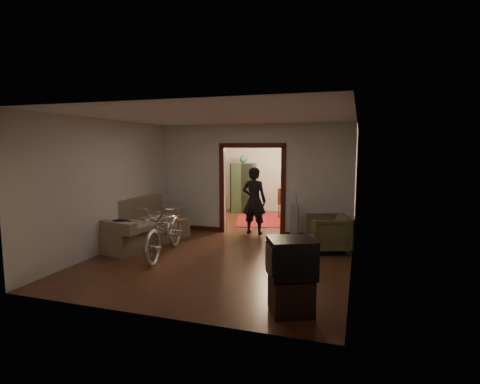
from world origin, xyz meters
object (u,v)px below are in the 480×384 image
at_px(person, 254,201).
at_px(locker, 243,188).
at_px(sofa, 143,222).
at_px(bicycle, 166,230).
at_px(desk, 307,205).
at_px(armchair, 328,233).

relative_size(person, locker, 1.02).
bearing_deg(sofa, person, 50.53).
height_order(bicycle, locker, locker).
bearing_deg(locker, bicycle, -108.22).
height_order(bicycle, desk, bicycle).
bearing_deg(person, bicycle, 67.59).
bearing_deg(armchair, person, -137.63).
xyz_separation_m(person, locker, (-1.20, 2.93, -0.02)).
height_order(armchair, locker, locker).
bearing_deg(armchair, desk, 174.56).
distance_m(sofa, person, 2.81).
relative_size(sofa, desk, 2.50).
xyz_separation_m(sofa, bicycle, (0.95, -0.66, 0.02)).
height_order(sofa, armchair, sofa).
bearing_deg(desk, person, -102.87).
xyz_separation_m(sofa, armchair, (4.12, 0.68, -0.12)).
height_order(armchair, person, person).
relative_size(sofa, armchair, 2.61).
distance_m(bicycle, person, 2.72).
relative_size(bicycle, person, 1.19).
xyz_separation_m(sofa, locker, (0.97, 4.68, 0.33)).
height_order(sofa, bicycle, bicycle).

